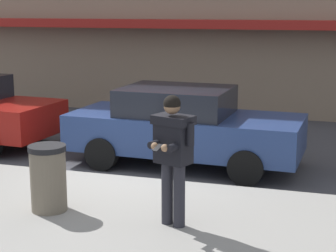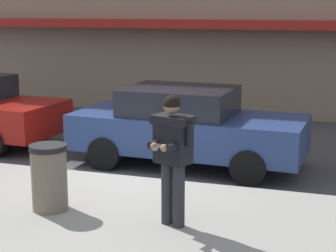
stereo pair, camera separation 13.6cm
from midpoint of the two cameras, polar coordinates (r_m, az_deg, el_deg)
ground_plane at (r=10.22m, az=-3.22°, el=-5.49°), size 80.00×80.00×0.00m
sidewalk at (r=7.37m, az=-3.95°, el=-12.06°), size 32.00×5.30×0.14m
curb_paint_line at (r=9.96m, az=2.29°, el=-5.93°), size 28.00×0.12×0.01m
parked_sedan_mid at (r=10.96m, az=2.21°, el=0.01°), size 4.58×2.08×1.54m
man_texting_on_phone at (r=7.47m, az=0.99°, el=-2.09°), size 0.62×0.65×1.81m
trash_bin at (r=8.39m, az=-11.52°, el=-5.12°), size 0.55×0.55×0.98m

